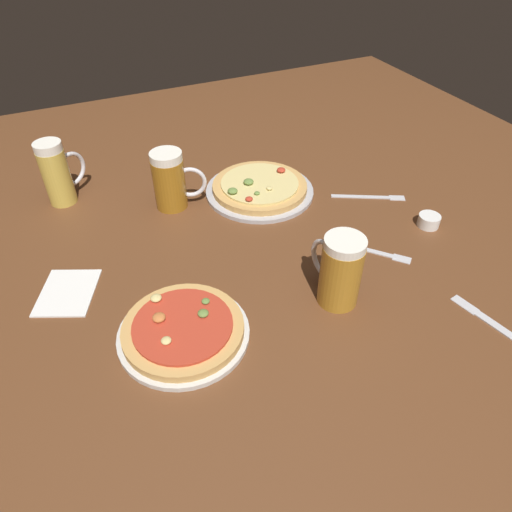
% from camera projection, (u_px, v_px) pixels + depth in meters
% --- Properties ---
extents(ground_plane, '(2.40, 2.40, 0.03)m').
position_uv_depth(ground_plane, '(256.00, 267.00, 1.16)').
color(ground_plane, brown).
extents(pizza_plate_near, '(0.27, 0.27, 0.05)m').
position_uv_depth(pizza_plate_near, '(183.00, 330.00, 0.96)').
color(pizza_plate_near, silver).
rests_on(pizza_plate_near, ground_plane).
extents(pizza_plate_far, '(0.32, 0.32, 0.05)m').
position_uv_depth(pizza_plate_far, '(260.00, 188.00, 1.38)').
color(pizza_plate_far, '#B2B2B7').
rests_on(pizza_plate_far, ground_plane).
extents(beer_mug_dark, '(0.12, 0.10, 0.18)m').
position_uv_depth(beer_mug_dark, '(58.00, 173.00, 1.30)').
color(beer_mug_dark, gold).
rests_on(beer_mug_dark, ground_plane).
extents(beer_mug_amber, '(0.14, 0.09, 0.17)m').
position_uv_depth(beer_mug_amber, '(171.00, 180.00, 1.28)').
color(beer_mug_amber, '#9E6619').
rests_on(beer_mug_amber, ground_plane).
extents(beer_mug_pale, '(0.09, 0.15, 0.17)m').
position_uv_depth(beer_mug_pale, '(340.00, 270.00, 1.00)').
color(beer_mug_pale, '#B27A23').
rests_on(beer_mug_pale, ground_plane).
extents(ramekin_sauce, '(0.06, 0.06, 0.03)m').
position_uv_depth(ramekin_sauce, '(429.00, 221.00, 1.25)').
color(ramekin_sauce, white).
rests_on(ramekin_sauce, ground_plane).
extents(napkin_folded, '(0.17, 0.19, 0.01)m').
position_uv_depth(napkin_folded, '(67.00, 292.00, 1.06)').
color(napkin_folded, white).
rests_on(napkin_folded, ground_plane).
extents(fork_left, '(0.20, 0.12, 0.01)m').
position_uv_depth(fork_left, '(370.00, 197.00, 1.37)').
color(fork_left, silver).
rests_on(fork_left, ground_plane).
extents(knife_right, '(0.06, 0.21, 0.01)m').
position_uv_depth(knife_right, '(494.00, 324.00, 0.99)').
color(knife_right, silver).
rests_on(knife_right, ground_plane).
extents(fork_spare, '(0.15, 0.17, 0.01)m').
position_uv_depth(fork_spare, '(371.00, 250.00, 1.18)').
color(fork_spare, silver).
rests_on(fork_spare, ground_plane).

